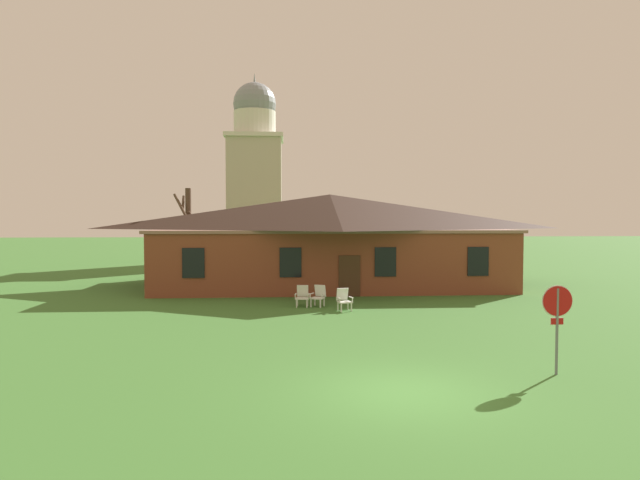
# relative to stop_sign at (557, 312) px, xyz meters

# --- Properties ---
(ground_plane) EXTENTS (200.00, 200.00, 0.00)m
(ground_plane) POSITION_rel_stop_sign_xyz_m (-4.21, -1.13, -1.61)
(ground_plane) COLOR #3D702D
(brick_building) EXTENTS (20.06, 10.40, 5.39)m
(brick_building) POSITION_rel_stop_sign_xyz_m (-4.21, 18.90, 1.14)
(brick_building) COLOR brown
(brick_building) RESTS_ON ground
(dome_tower) EXTENTS (5.18, 5.18, 17.17)m
(dome_tower) POSITION_rel_stop_sign_xyz_m (-9.59, 36.57, 6.16)
(dome_tower) COLOR #BCB29E
(dome_tower) RESTS_ON ground
(stop_sign) EXTENTS (0.81, 0.07, 2.29)m
(stop_sign) POSITION_rel_stop_sign_xyz_m (0.00, 0.00, 0.00)
(stop_sign) COLOR slate
(stop_sign) RESTS_ON ground
(lawn_chair_by_porch) EXTENTS (0.69, 0.72, 0.96)m
(lawn_chair_by_porch) POSITION_rel_stop_sign_xyz_m (-6.13, 10.98, -1.11)
(lawn_chair_by_porch) COLOR silver
(lawn_chair_by_porch) RESTS_ON ground
(lawn_chair_near_door) EXTENTS (0.81, 0.85, 0.96)m
(lawn_chair_near_door) POSITION_rel_stop_sign_xyz_m (-5.39, 11.01, -1.11)
(lawn_chair_near_door) COLOR white
(lawn_chair_near_door) RESTS_ON ground
(lawn_chair_left_end) EXTENTS (0.73, 0.77, 0.96)m
(lawn_chair_left_end) POSITION_rel_stop_sign_xyz_m (-4.38, 9.83, -1.11)
(lawn_chair_left_end) COLOR silver
(lawn_chair_left_end) RESTS_ON ground
(bare_tree_beside_building) EXTENTS (1.51, 1.30, 5.84)m
(bare_tree_beside_building) POSITION_rel_stop_sign_xyz_m (-12.93, 20.94, 1.51)
(bare_tree_beside_building) COLOR brown
(bare_tree_beside_building) RESTS_ON ground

